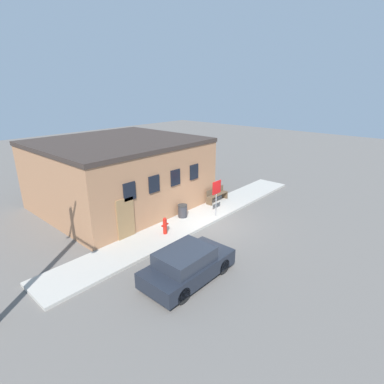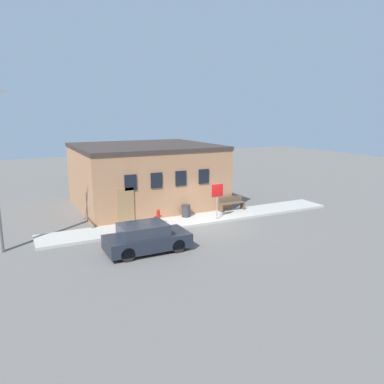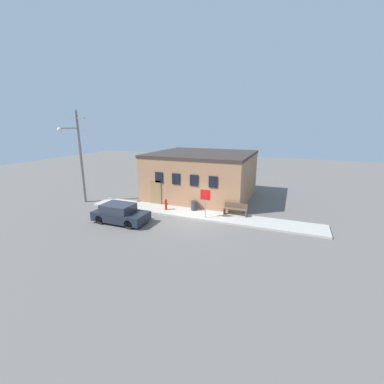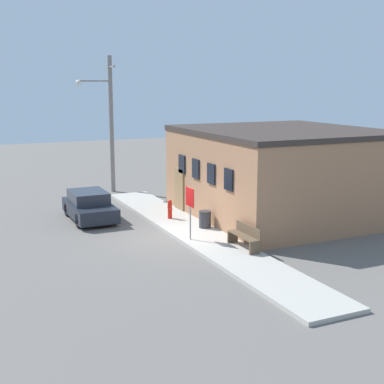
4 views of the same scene
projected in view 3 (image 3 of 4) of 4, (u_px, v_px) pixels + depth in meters
name	position (u px, v px, depth m)	size (l,w,h in m)	color
ground_plane	(192.00, 220.00, 18.89)	(80.00, 80.00, 0.00)	#66605B
sidewalk	(197.00, 214.00, 19.83)	(18.39, 2.13, 0.14)	#B2ADA3
brick_building	(202.00, 175.00, 24.53)	(9.14, 8.45, 4.24)	#A87551
fire_hydrant	(166.00, 204.00, 20.54)	(0.43, 0.20, 0.89)	red
stop_sign	(205.00, 198.00, 18.49)	(0.75, 0.06, 2.13)	gray
bench	(235.00, 209.00, 19.35)	(1.76, 0.44, 0.89)	brown
trash_bin	(194.00, 205.00, 20.50)	(0.55, 0.55, 0.74)	#333338
utility_pole	(79.00, 155.00, 22.02)	(1.80, 2.12, 7.92)	gray
parked_car	(120.00, 214.00, 18.23)	(3.89, 1.82, 1.35)	black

